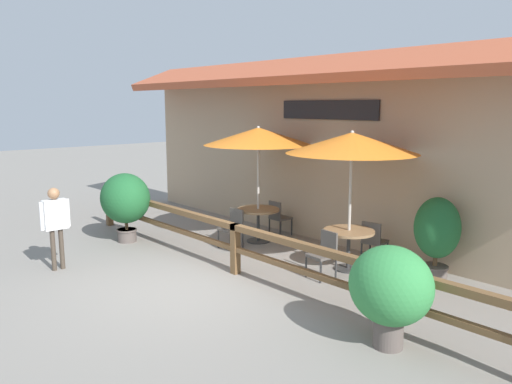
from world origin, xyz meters
The scene contains 15 objects.
ground_plane centered at (0.00, 0.00, 0.00)m, with size 60.00×60.00×0.00m, color gray.
building_facade centered at (0.00, 4.10, 2.17)m, with size 14.28×1.49×4.23m.
patio_railing centered at (0.00, 1.05, 0.70)m, with size 10.40×0.14×0.95m.
patio_umbrella_near centered at (-1.35, 2.86, 2.42)m, with size 2.45×2.45×2.65m.
dining_table_near centered at (-1.35, 2.86, 0.62)m, with size 0.96×0.96×0.77m.
chair_near_streetside centered at (-1.39, 2.13, 0.47)m, with size 0.45×0.45×0.85m.
chair_near_wallside centered at (-1.42, 3.59, 0.47)m, with size 0.43×0.43×0.85m.
patio_umbrella_middle centered at (1.26, 2.80, 2.42)m, with size 2.45×2.45×2.65m.
dining_table_middle centered at (1.26, 2.80, 0.62)m, with size 0.96×0.96×0.77m.
chair_middle_streetside centered at (1.24, 2.11, 0.47)m, with size 0.46×0.46×0.85m.
chair_middle_wallside centered at (1.35, 3.50, 0.47)m, with size 0.48×0.48×0.85m.
potted_plant_tall_tropical centered at (-3.39, 0.62, 0.98)m, with size 1.21×1.09×1.59m.
potted_plant_broad_leaf centered at (3.54, 0.68, 0.81)m, with size 1.10×0.99×1.36m.
potted_plant_small_flowering centered at (2.63, 3.55, 0.88)m, with size 0.82×0.74×1.50m.
pedestrian centered at (-2.45, -1.31, 1.02)m, with size 0.22×0.56×1.59m.
Camera 1 is at (6.86, -4.65, 3.11)m, focal length 35.00 mm.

